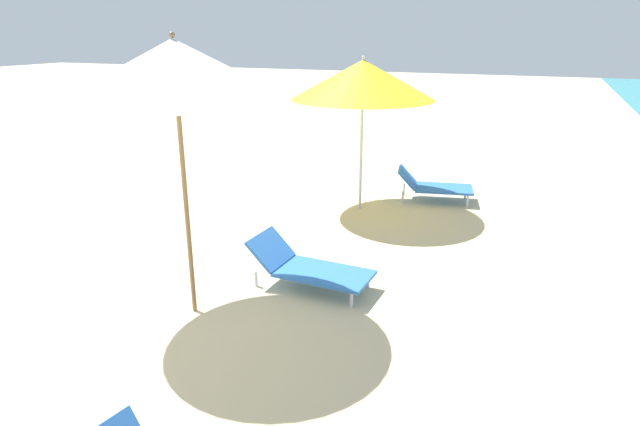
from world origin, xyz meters
TOP-DOWN VIEW (x-y plane):
  - umbrella_second at (0.11, 3.83)m, footprint 2.26×2.26m
  - lounger_second_shoreside at (1.06, 4.88)m, footprint 1.53×0.72m
  - umbrella_farthest at (0.70, 8.05)m, footprint 2.39×2.39m
  - lounger_farthest_shoreside at (1.80, 8.99)m, footprint 1.46×0.93m

SIDE VIEW (x-z plane):
  - lounger_second_shoreside at x=1.06m, z-range -0.03..0.57m
  - lounger_farthest_shoreside at x=1.80m, z-range 0.00..0.61m
  - umbrella_farthest at x=0.70m, z-range 0.93..3.55m
  - umbrella_second at x=0.11m, z-range 1.15..4.16m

